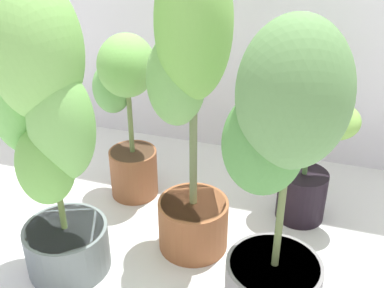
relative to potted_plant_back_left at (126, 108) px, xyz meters
The scene contains 6 objects.
ground_plane 0.62m from the potted_plant_back_left, 47.80° to the right, with size 8.00×8.00×0.00m, color silver.
potted_plant_back_left is the anchor object (origin of this frame).
potted_plant_front_left 0.50m from the potted_plant_back_left, 92.85° to the right, with size 0.40×0.37×0.95m.
potted_plant_front_right 0.81m from the potted_plant_back_left, 36.82° to the right, with size 0.34×0.30×0.90m.
potted_plant_back_right 0.69m from the potted_plant_back_left, ahead, with size 0.36×0.27×0.65m.
potted_plant_center 0.44m from the potted_plant_back_left, 35.59° to the right, with size 0.35×0.32×1.01m.
Camera 1 is at (0.41, -1.13, 1.14)m, focal length 44.45 mm.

